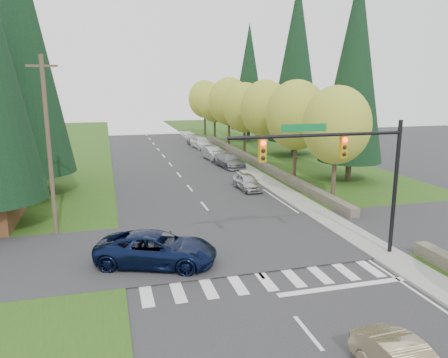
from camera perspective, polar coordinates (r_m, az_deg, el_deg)
name	(u,v)px	position (r m, az deg, el deg)	size (l,w,h in m)	color
ground	(296,318)	(17.21, 9.39, -17.48)	(120.00, 120.00, 0.00)	#28282B
grass_east	(337,181)	(39.63, 14.60, -0.28)	(14.00, 110.00, 0.06)	#294913
grass_west	(16,202)	(35.16, -25.48, -2.74)	(14.00, 110.00, 0.06)	#294913
cross_street	(235,243)	(23.99, 1.41, -8.36)	(120.00, 8.00, 0.10)	#28282B
sidewalk_east	(264,180)	(38.83, 5.28, -0.13)	(1.80, 80.00, 0.13)	gray
curb_east	(255,181)	(38.55, 4.10, -0.20)	(0.20, 80.00, 0.13)	gray
stone_wall_north	(253,161)	(46.72, 3.83, 2.41)	(0.70, 40.00, 0.70)	#4C4438
traffic_signal	(346,160)	(21.26, 15.61, 2.40)	(8.70, 0.37, 6.80)	black
utility_pole	(49,146)	(25.88, -21.91, 4.06)	(1.60, 0.24, 10.00)	#473828
decid_tree_0	(337,125)	(31.74, 14.50, 6.81)	(4.80, 4.80, 8.37)	#38281C
decid_tree_1	(296,115)	(37.98, 9.42, 8.22)	(5.20, 5.20, 8.80)	#38281C
decid_tree_2	(265,109)	(44.36, 5.41, 9.11)	(5.00, 5.00, 8.82)	#38281C
decid_tree_3	(245,108)	(51.00, 2.72, 9.30)	(5.00, 5.00, 8.55)	#38281C
decid_tree_4	(229,102)	(57.71, 0.66, 10.08)	(5.40, 5.40, 9.18)	#38281C
decid_tree_5	(215,103)	(64.44, -1.24, 9.87)	(4.80, 4.80, 8.30)	#38281C
decid_tree_6	(205,99)	(71.25, -2.54, 10.39)	(5.20, 5.20, 8.86)	#38281C
conifer_w_c	(21,43)	(36.00, -25.04, 15.78)	(6.46, 6.46, 20.80)	#38281C
conifer_w_e	(9,61)	(42.19, -26.31, 13.66)	(5.78, 5.78, 18.80)	#38281C
conifer_e_a	(355,67)	(39.23, 16.71, 13.85)	(5.44, 5.44, 17.80)	#38281C
conifer_e_b	(296,62)	(52.12, 9.43, 14.86)	(6.12, 6.12, 19.80)	#38281C
conifer_e_c	(249,77)	(64.77, 3.29, 13.19)	(5.10, 5.10, 16.80)	#38281C
suv_navy	(157,249)	(21.27, -8.78, -9.03)	(2.64, 5.72, 1.59)	#0A1333
parked_car_a	(248,182)	(35.43, 3.09, -0.36)	(1.53, 3.80, 1.30)	#B4B3B8
parked_car_b	(229,160)	(44.77, 0.64, 2.48)	(2.02, 4.96, 1.44)	slate
parked_car_c	(213,154)	(48.97, -1.42, 3.34)	(1.50, 4.31, 1.42)	#A7A7AC
parked_car_d	(201,142)	(57.56, -2.99, 4.80)	(1.89, 4.70, 1.60)	silver
parked_car_e	(197,141)	(60.34, -3.56, 5.02)	(1.85, 4.54, 1.32)	#9C9DA1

